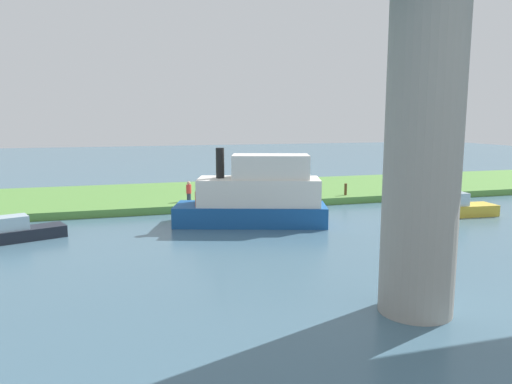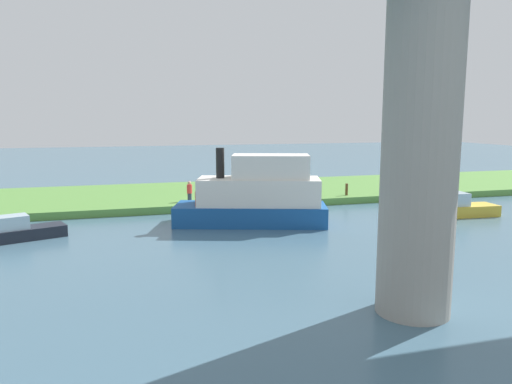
{
  "view_description": "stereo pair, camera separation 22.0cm",
  "coord_description": "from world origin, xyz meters",
  "px_view_note": "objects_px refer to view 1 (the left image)",
  "views": [
    {
      "loc": [
        6.97,
        31.32,
        6.2
      ],
      "look_at": [
        -0.88,
        5.0,
        2.0
      ],
      "focal_mm": 34.01,
      "sensor_mm": 36.0,
      "label": 1
    },
    {
      "loc": [
        6.76,
        31.38,
        6.2
      ],
      "look_at": [
        -0.88,
        5.0,
        2.0
      ],
      "focal_mm": 34.01,
      "sensor_mm": 36.0,
      "label": 2
    }
  ],
  "objects_px": {
    "bridge_pylon": "(423,144)",
    "riverboat_paddlewheel": "(256,196)",
    "pontoon_yellow": "(21,231)",
    "motorboat_white": "(429,199)",
    "mooring_post": "(346,189)",
    "skiff_small": "(458,207)",
    "person_on_bank": "(189,191)"
  },
  "relations": [
    {
      "from": "bridge_pylon",
      "to": "riverboat_paddlewheel",
      "type": "distance_m",
      "value": 14.54
    },
    {
      "from": "pontoon_yellow",
      "to": "motorboat_white",
      "type": "height_order",
      "value": "motorboat_white"
    },
    {
      "from": "bridge_pylon",
      "to": "riverboat_paddlewheel",
      "type": "height_order",
      "value": "bridge_pylon"
    },
    {
      "from": "mooring_post",
      "to": "motorboat_white",
      "type": "distance_m",
      "value": 5.89
    },
    {
      "from": "mooring_post",
      "to": "skiff_small",
      "type": "distance_m",
      "value": 8.19
    },
    {
      "from": "bridge_pylon",
      "to": "skiff_small",
      "type": "distance_m",
      "value": 18.08
    },
    {
      "from": "riverboat_paddlewheel",
      "to": "pontoon_yellow",
      "type": "xyz_separation_m",
      "value": [
        12.59,
        0.2,
        -1.2
      ]
    },
    {
      "from": "pontoon_yellow",
      "to": "person_on_bank",
      "type": "bearing_deg",
      "value": -146.4
    },
    {
      "from": "bridge_pylon",
      "to": "skiff_small",
      "type": "height_order",
      "value": "bridge_pylon"
    },
    {
      "from": "riverboat_paddlewheel",
      "to": "pontoon_yellow",
      "type": "height_order",
      "value": "riverboat_paddlewheel"
    },
    {
      "from": "mooring_post",
      "to": "person_on_bank",
      "type": "bearing_deg",
      "value": -3.31
    },
    {
      "from": "bridge_pylon",
      "to": "motorboat_white",
      "type": "relative_size",
      "value": 2.17
    },
    {
      "from": "person_on_bank",
      "to": "motorboat_white",
      "type": "bearing_deg",
      "value": 164.92
    },
    {
      "from": "bridge_pylon",
      "to": "person_on_bank",
      "type": "height_order",
      "value": "bridge_pylon"
    },
    {
      "from": "riverboat_paddlewheel",
      "to": "pontoon_yellow",
      "type": "relative_size",
      "value": 2.23
    },
    {
      "from": "person_on_bank",
      "to": "riverboat_paddlewheel",
      "type": "height_order",
      "value": "riverboat_paddlewheel"
    },
    {
      "from": "skiff_small",
      "to": "person_on_bank",
      "type": "bearing_deg",
      "value": -24.93
    },
    {
      "from": "motorboat_white",
      "to": "mooring_post",
      "type": "bearing_deg",
      "value": -38.94
    },
    {
      "from": "motorboat_white",
      "to": "riverboat_paddlewheel",
      "type": "bearing_deg",
      "value": 7.85
    },
    {
      "from": "person_on_bank",
      "to": "pontoon_yellow",
      "type": "xyz_separation_m",
      "value": [
        9.6,
        6.38,
        -0.73
      ]
    },
    {
      "from": "person_on_bank",
      "to": "motorboat_white",
      "type": "distance_m",
      "value": 16.79
    },
    {
      "from": "pontoon_yellow",
      "to": "motorboat_white",
      "type": "bearing_deg",
      "value": -175.53
    },
    {
      "from": "mooring_post",
      "to": "pontoon_yellow",
      "type": "distance_m",
      "value": 21.99
    },
    {
      "from": "pontoon_yellow",
      "to": "mooring_post",
      "type": "bearing_deg",
      "value": -164.95
    },
    {
      "from": "bridge_pylon",
      "to": "mooring_post",
      "type": "relative_size",
      "value": 12.37
    },
    {
      "from": "bridge_pylon",
      "to": "person_on_bank",
      "type": "distance_m",
      "value": 21.04
    },
    {
      "from": "person_on_bank",
      "to": "mooring_post",
      "type": "height_order",
      "value": "person_on_bank"
    },
    {
      "from": "motorboat_white",
      "to": "skiff_small",
      "type": "relative_size",
      "value": 1.06
    },
    {
      "from": "bridge_pylon",
      "to": "person_on_bank",
      "type": "bearing_deg",
      "value": -78.25
    },
    {
      "from": "mooring_post",
      "to": "pontoon_yellow",
      "type": "height_order",
      "value": "mooring_post"
    },
    {
      "from": "pontoon_yellow",
      "to": "skiff_small",
      "type": "xyz_separation_m",
      "value": [
        -25.74,
        1.12,
        0.08
      ]
    },
    {
      "from": "mooring_post",
      "to": "motorboat_white",
      "type": "xyz_separation_m",
      "value": [
        -4.57,
        3.69,
        -0.38
      ]
    }
  ]
}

